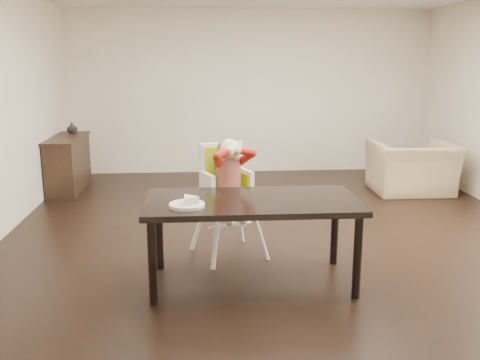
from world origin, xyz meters
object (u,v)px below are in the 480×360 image
object	(u,v)px
high_chair	(227,173)
dining_table	(252,208)
armchair	(413,159)
sideboard	(68,164)

from	to	relation	value
high_chair	dining_table	bearing A→B (deg)	-96.81
high_chair	armchair	size ratio (longest dim) A/B	1.03
high_chair	sideboard	size ratio (longest dim) A/B	0.93
armchair	sideboard	xyz separation A→B (m)	(-4.98, 0.54, -0.10)
armchair	sideboard	distance (m)	5.01
dining_table	high_chair	size ratio (longest dim) A/B	1.54
dining_table	high_chair	distance (m)	0.74
dining_table	high_chair	world-z (taller)	high_chair
dining_table	high_chair	xyz separation A→B (m)	(-0.17, 0.71, 0.15)
high_chair	sideboard	world-z (taller)	high_chair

